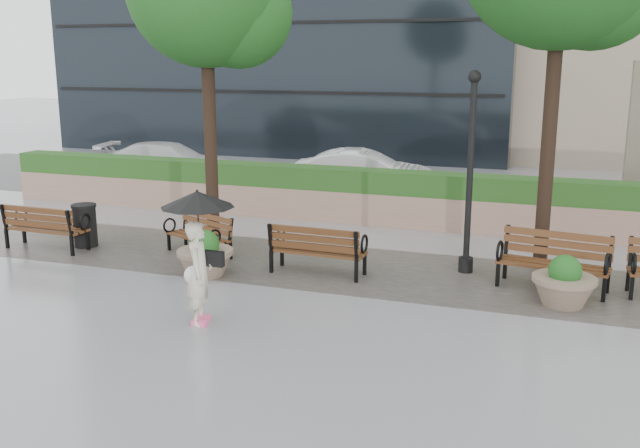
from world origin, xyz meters
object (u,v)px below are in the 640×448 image
(bench_0, at_px, (47,236))
(car_right, at_px, (364,174))
(bench_2, at_px, (318,260))
(car_left, at_px, (170,163))
(trash_bin, at_px, (85,227))
(lamppost, at_px, (469,187))
(bench_1, at_px, (199,243))
(planter_left, at_px, (205,258))
(bench_3, at_px, (552,274))
(pedestrian, at_px, (199,244))
(planter_right, at_px, (564,286))

(bench_0, xyz_separation_m, car_right, (4.79, 8.10, 0.40))
(bench_2, height_order, car_left, car_left)
(trash_bin, height_order, lamppost, lamppost)
(bench_1, bearing_deg, bench_2, 13.58)
(bench_0, relative_size, car_left, 0.40)
(bench_1, distance_m, planter_left, 1.54)
(lamppost, bearing_deg, planter_left, -157.74)
(bench_3, relative_size, lamppost, 0.52)
(bench_2, bearing_deg, car_right, -78.60)
(bench_3, relative_size, pedestrian, 0.96)
(car_left, bearing_deg, planter_right, -135.86)
(car_left, xyz_separation_m, pedestrian, (7.20, -11.04, 0.61))
(trash_bin, distance_m, car_right, 8.68)
(planter_right, xyz_separation_m, trash_bin, (-9.99, 0.55, 0.10))
(bench_0, height_order, trash_bin, bench_0)
(planter_right, height_order, trash_bin, trash_bin)
(bench_2, distance_m, lamppost, 3.20)
(bench_2, xyz_separation_m, car_right, (-1.35, 7.85, 0.40))
(bench_3, xyz_separation_m, pedestrian, (-5.15, -3.52, 0.97))
(bench_0, xyz_separation_m, planter_left, (4.17, -0.56, 0.06))
(bench_3, xyz_separation_m, car_left, (-12.35, 7.52, 0.36))
(bench_1, xyz_separation_m, lamppost, (5.48, 0.62, 1.43))
(bench_1, distance_m, car_left, 9.22)
(planter_left, relative_size, pedestrian, 0.51)
(car_left, bearing_deg, pedestrian, -159.14)
(bench_0, height_order, lamppost, lamppost)
(bench_2, height_order, trash_bin, bench_2)
(trash_bin, bearing_deg, bench_1, 4.91)
(bench_2, bearing_deg, bench_0, 3.96)
(trash_bin, bearing_deg, pedestrian, -34.97)
(bench_3, xyz_separation_m, car_right, (-5.63, 7.34, 0.39))
(trash_bin, distance_m, lamppost, 8.31)
(bench_2, height_order, planter_left, bench_2)
(bench_3, height_order, planter_left, bench_3)
(planter_right, bearing_deg, trash_bin, 176.87)
(bench_3, relative_size, car_left, 0.44)
(bench_3, distance_m, trash_bin, 9.79)
(planter_right, relative_size, lamppost, 0.27)
(bench_2, relative_size, car_left, 0.40)
(bench_1, relative_size, bench_3, 0.85)
(bench_2, xyz_separation_m, planter_left, (-1.98, -0.81, 0.06))
(bench_1, distance_m, planter_right, 7.35)
(planter_right, bearing_deg, planter_left, -175.53)
(planter_left, distance_m, car_right, 8.69)
(car_left, bearing_deg, bench_1, -157.47)
(bench_0, xyz_separation_m, bench_2, (6.14, 0.25, -0.00))
(bench_2, distance_m, car_right, 7.98)
(bench_0, xyz_separation_m, bench_3, (10.42, 0.77, 0.01))
(planter_left, xyz_separation_m, car_left, (-6.10, 8.84, 0.32))
(trash_bin, height_order, car_left, car_left)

